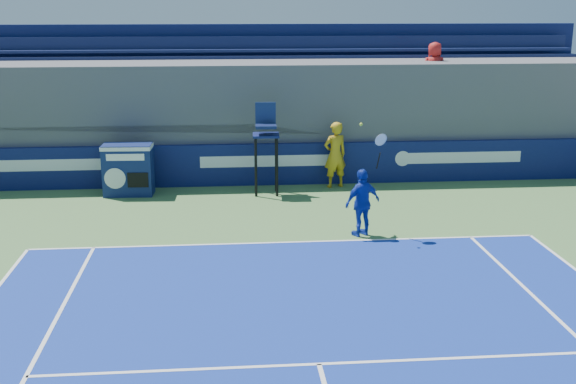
{
  "coord_description": "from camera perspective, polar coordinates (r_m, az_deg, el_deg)",
  "views": [
    {
      "loc": [
        -1.27,
        -2.93,
        5.05
      ],
      "look_at": [
        0.0,
        11.5,
        1.25
      ],
      "focal_mm": 45.0,
      "sensor_mm": 36.0,
      "label": 1
    }
  ],
  "objects": [
    {
      "name": "ball_person",
      "position": [
        20.25,
        3.74,
        2.96
      ],
      "size": [
        0.78,
        0.63,
        1.86
      ],
      "primitive_type": "imported",
      "rotation": [
        0.0,
        0.0,
        3.45
      ],
      "color": "gold",
      "rests_on": "apron"
    },
    {
      "name": "umpire_chair",
      "position": [
        19.4,
        -1.75,
        4.23
      ],
      "size": [
        0.72,
        0.72,
        2.48
      ],
      "color": "black",
      "rests_on": "ground"
    },
    {
      "name": "match_clock",
      "position": [
        19.9,
        -12.52,
        1.84
      ],
      "size": [
        1.35,
        0.78,
        1.4
      ],
      "color": "navy",
      "rests_on": "ground"
    },
    {
      "name": "back_hoarding",
      "position": [
        20.56,
        -1.36,
        2.2
      ],
      "size": [
        20.4,
        0.21,
        1.2
      ],
      "color": "#0D154C",
      "rests_on": "ground"
    },
    {
      "name": "tennis_player",
      "position": [
        16.05,
        5.91,
        -0.81
      ],
      "size": [
        1.01,
        0.72,
        2.57
      ],
      "color": "#1531AC",
      "rests_on": "apron"
    },
    {
      "name": "stadium_seating",
      "position": [
        22.36,
        -1.68,
        6.41
      ],
      "size": [
        21.0,
        4.05,
        4.4
      ],
      "color": "#56565B",
      "rests_on": "ground"
    }
  ]
}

